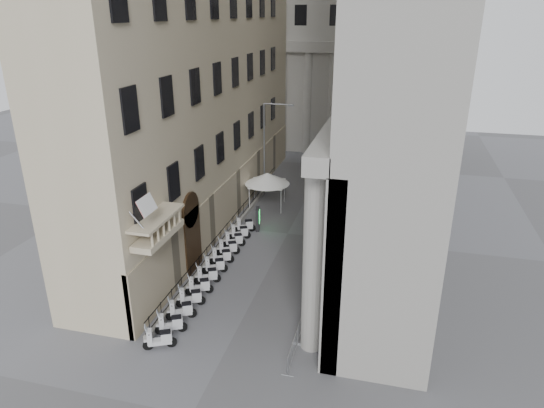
# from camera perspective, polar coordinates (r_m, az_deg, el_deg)

# --- Properties ---
(left_building) EXTENTS (5.00, 36.00, 34.00)m
(left_building) POSITION_cam_1_polar(r_m,az_deg,el_deg) (39.74, -8.34, 22.39)
(left_building) COLOR beige
(left_building) RESTS_ON ground
(far_building) EXTENTS (22.00, 10.00, 30.00)m
(far_building) POSITION_cam_1_polar(r_m,az_deg,el_deg) (63.28, 8.10, 20.25)
(far_building) COLOR #B5B2AB
(far_building) RESTS_ON ground
(iron_fence) EXTENTS (0.30, 28.00, 1.40)m
(iron_fence) POSITION_cam_1_polar(r_m,az_deg,el_deg) (38.51, -4.81, -3.55)
(iron_fence) COLOR black
(iron_fence) RESTS_ON ground
(blue_awning) EXTENTS (1.60, 3.00, 3.00)m
(blue_awning) POSITION_cam_1_polar(r_m,az_deg,el_deg) (44.11, 9.06, -0.38)
(blue_awning) COLOR navy
(blue_awning) RESTS_ON ground
(flag) EXTENTS (1.00, 1.40, 8.20)m
(flag) POSITION_cam_1_polar(r_m,az_deg,el_deg) (28.13, -13.04, -14.54)
(flag) COLOR #9E0C11
(flag) RESTS_ON ground
(scooter_0) EXTENTS (1.50, 1.12, 1.50)m
(scooter_0) POSITION_cam_1_polar(r_m,az_deg,el_deg) (27.06, -12.95, -16.18)
(scooter_0) COLOR silver
(scooter_0) RESTS_ON ground
(scooter_1) EXTENTS (1.50, 1.12, 1.50)m
(scooter_1) POSITION_cam_1_polar(r_m,az_deg,el_deg) (28.01, -11.69, -14.60)
(scooter_1) COLOR silver
(scooter_1) RESTS_ON ground
(scooter_2) EXTENTS (1.50, 1.12, 1.50)m
(scooter_2) POSITION_cam_1_polar(r_m,az_deg,el_deg) (28.99, -10.53, -13.11)
(scooter_2) COLOR silver
(scooter_2) RESTS_ON ground
(scooter_3) EXTENTS (1.50, 1.12, 1.50)m
(scooter_3) POSITION_cam_1_polar(r_m,az_deg,el_deg) (30.00, -9.45, -11.72)
(scooter_3) COLOR silver
(scooter_3) RESTS_ON ground
(scooter_4) EXTENTS (1.50, 1.12, 1.50)m
(scooter_4) POSITION_cam_1_polar(r_m,az_deg,el_deg) (31.03, -8.46, -10.42)
(scooter_4) COLOR silver
(scooter_4) RESTS_ON ground
(scooter_5) EXTENTS (1.50, 1.12, 1.50)m
(scooter_5) POSITION_cam_1_polar(r_m,az_deg,el_deg) (32.09, -7.54, -9.20)
(scooter_5) COLOR silver
(scooter_5) RESTS_ON ground
(scooter_6) EXTENTS (1.50, 1.12, 1.50)m
(scooter_6) POSITION_cam_1_polar(r_m,az_deg,el_deg) (33.17, -6.69, -8.05)
(scooter_6) COLOR silver
(scooter_6) RESTS_ON ground
(scooter_7) EXTENTS (1.50, 1.12, 1.50)m
(scooter_7) POSITION_cam_1_polar(r_m,az_deg,el_deg) (34.26, -5.89, -6.98)
(scooter_7) COLOR silver
(scooter_7) RESTS_ON ground
(scooter_8) EXTENTS (1.50, 1.12, 1.50)m
(scooter_8) POSITION_cam_1_polar(r_m,az_deg,el_deg) (35.38, -5.15, -5.97)
(scooter_8) COLOR silver
(scooter_8) RESTS_ON ground
(scooter_9) EXTENTS (1.50, 1.12, 1.50)m
(scooter_9) POSITION_cam_1_polar(r_m,az_deg,el_deg) (36.51, -4.45, -5.02)
(scooter_9) COLOR silver
(scooter_9) RESTS_ON ground
(scooter_10) EXTENTS (1.50, 1.12, 1.50)m
(scooter_10) POSITION_cam_1_polar(r_m,az_deg,el_deg) (37.65, -3.80, -4.13)
(scooter_10) COLOR silver
(scooter_10) RESTS_ON ground
(scooter_11) EXTENTS (1.50, 1.12, 1.50)m
(scooter_11) POSITION_cam_1_polar(r_m,az_deg,el_deg) (38.81, -3.19, -3.29)
(scooter_11) COLOR silver
(scooter_11) RESTS_ON ground
(barrier_0) EXTENTS (0.60, 2.40, 1.10)m
(barrier_0) POSITION_cam_1_polar(r_m,az_deg,el_deg) (25.72, 2.42, -17.86)
(barrier_0) COLOR #ACAFB4
(barrier_0) RESTS_ON ground
(barrier_1) EXTENTS (0.60, 2.40, 1.10)m
(barrier_1) POSITION_cam_1_polar(r_m,az_deg,el_deg) (27.66, 3.54, -14.64)
(barrier_1) COLOR #ACAFB4
(barrier_1) RESTS_ON ground
(barrier_2) EXTENTS (0.60, 2.40, 1.10)m
(barrier_2) POSITION_cam_1_polar(r_m,az_deg,el_deg) (29.69, 4.48, -11.85)
(barrier_2) COLOR #ACAFB4
(barrier_2) RESTS_ON ground
(barrier_3) EXTENTS (0.60, 2.40, 1.10)m
(barrier_3) POSITION_cam_1_polar(r_m,az_deg,el_deg) (31.78, 5.29, -9.42)
(barrier_3) COLOR #ACAFB4
(barrier_3) RESTS_ON ground
(barrier_4) EXTENTS (0.60, 2.40, 1.10)m
(barrier_4) POSITION_cam_1_polar(r_m,az_deg,el_deg) (33.92, 5.98, -7.29)
(barrier_4) COLOR #ACAFB4
(barrier_4) RESTS_ON ground
(barrier_5) EXTENTS (0.60, 2.40, 1.10)m
(barrier_5) POSITION_cam_1_polar(r_m,az_deg,el_deg) (36.12, 6.59, -5.42)
(barrier_5) COLOR #ACAFB4
(barrier_5) RESTS_ON ground
(barrier_6) EXTENTS (0.60, 2.40, 1.10)m
(barrier_6) POSITION_cam_1_polar(r_m,az_deg,el_deg) (38.35, 7.12, -3.76)
(barrier_6) COLOR #ACAFB4
(barrier_6) RESTS_ON ground
(security_tent) EXTENTS (3.96, 3.96, 3.22)m
(security_tent) POSITION_cam_1_polar(r_m,az_deg,el_deg) (42.52, -0.39, 2.92)
(security_tent) COLOR silver
(security_tent) RESTS_ON ground
(street_lamp) EXTENTS (2.83, 0.25, 8.69)m
(street_lamp) POSITION_cam_1_polar(r_m,az_deg,el_deg) (45.37, -0.49, 7.45)
(street_lamp) COLOR gray
(street_lamp) RESTS_ON ground
(info_kiosk) EXTENTS (0.46, 0.92, 1.88)m
(info_kiosk) POSITION_cam_1_polar(r_m,az_deg,el_deg) (38.78, -1.69, -1.75)
(info_kiosk) COLOR black
(info_kiosk) RESTS_ON ground
(pedestrian_a) EXTENTS (0.76, 0.58, 1.86)m
(pedestrian_a) POSITION_cam_1_polar(r_m,az_deg,el_deg) (48.10, 5.76, 2.86)
(pedestrian_a) COLOR #0E0C33
(pedestrian_a) RESTS_ON ground
(pedestrian_b) EXTENTS (1.19, 1.09, 1.97)m
(pedestrian_b) POSITION_cam_1_polar(r_m,az_deg,el_deg) (53.17, 8.23, 4.65)
(pedestrian_b) COLOR black
(pedestrian_b) RESTS_ON ground
(pedestrian_c) EXTENTS (0.95, 0.77, 1.68)m
(pedestrian_c) POSITION_cam_1_polar(r_m,az_deg,el_deg) (53.66, 5.85, 4.76)
(pedestrian_c) COLOR black
(pedestrian_c) RESTS_ON ground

